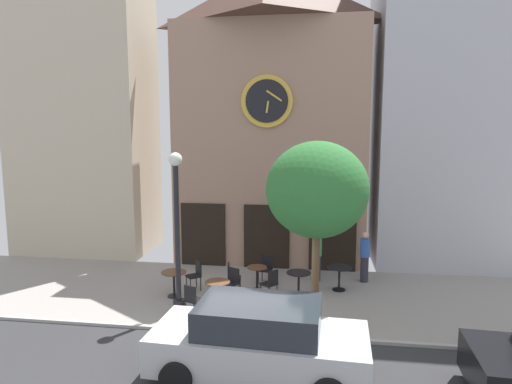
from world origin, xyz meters
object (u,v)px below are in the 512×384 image
object	(u,v)px
street_lamp	(177,233)
pedestrian_green	(317,255)
cafe_table_center_left	(339,273)
cafe_chair_near_lamp	(271,282)
cafe_chair_corner	(232,281)
cafe_chair_outer	(193,298)
pedestrian_blue	(365,256)
cafe_table_leftmost	(174,279)
cafe_chair_under_awning	(232,275)
cafe_chair_mid_row	(196,273)
cafe_table_rightmost	(218,289)
parked_car_silver	(259,340)
street_tree	(317,190)
cafe_table_center	(299,279)
cafe_chair_facing_wall	(266,267)
cafe_table_near_door	(257,275)

from	to	relation	value
street_lamp	pedestrian_green	world-z (taller)	street_lamp
cafe_table_center_left	cafe_chair_near_lamp	bearing A→B (deg)	-152.73
cafe_table_center_left	cafe_chair_corner	world-z (taller)	cafe_chair_corner
cafe_chair_outer	pedestrian_blue	world-z (taller)	pedestrian_blue
cafe_table_leftmost	cafe_chair_under_awning	world-z (taller)	cafe_chair_under_awning
cafe_table_leftmost	cafe_chair_mid_row	size ratio (longest dim) A/B	0.85
cafe_table_center_left	cafe_chair_under_awning	world-z (taller)	cafe_chair_under_awning
cafe_table_rightmost	parked_car_silver	bearing A→B (deg)	-63.64
street_tree	cafe_table_rightmost	size ratio (longest dim) A/B	6.11
cafe_table_center	cafe_chair_facing_wall	bearing A→B (deg)	137.38
cafe_table_center_left	cafe_chair_facing_wall	world-z (taller)	cafe_chair_facing_wall
pedestrian_green	cafe_chair_near_lamp	bearing A→B (deg)	-125.24
cafe_table_rightmost	cafe_chair_under_awning	distance (m)	1.28
cafe_table_near_door	cafe_chair_under_awning	size ratio (longest dim) A/B	0.84
cafe_chair_mid_row	pedestrian_green	xyz separation A→B (m)	(3.72, 1.40, 0.33)
street_tree	cafe_table_rightmost	xyz separation A→B (m)	(-2.70, 0.67, -2.93)
street_tree	pedestrian_green	bearing A→B (deg)	89.60
cafe_chair_corner	pedestrian_blue	xyz separation A→B (m)	(4.02, 2.02, 0.33)
cafe_chair_corner	cafe_table_center	bearing A→B (deg)	13.80
cafe_chair_facing_wall	cafe_chair_corner	world-z (taller)	same
cafe_chair_facing_wall	pedestrian_blue	distance (m)	3.25
cafe_chair_facing_wall	parked_car_silver	bearing A→B (deg)	-84.59
cafe_chair_corner	pedestrian_green	bearing A→B (deg)	37.94
street_tree	cafe_table_leftmost	world-z (taller)	street_tree
street_tree	cafe_chair_corner	xyz separation A→B (m)	(-2.45, 1.46, -2.94)
street_tree	cafe_chair_outer	distance (m)	4.35
cafe_table_near_door	pedestrian_blue	size ratio (longest dim) A/B	0.46
street_lamp	cafe_chair_corner	size ratio (longest dim) A/B	4.85
cafe_table_rightmost	pedestrian_green	distance (m)	3.86
street_lamp	cafe_table_center	xyz separation A→B (m)	(3.17, 1.71, -1.69)
cafe_table_near_door	cafe_chair_under_awning	bearing A→B (deg)	-163.16
cafe_table_center_left	pedestrian_blue	xyz separation A→B (m)	(0.85, 0.92, 0.31)
cafe_chair_mid_row	cafe_table_center_left	bearing A→B (deg)	7.31
cafe_chair_under_awning	cafe_chair_mid_row	xyz separation A→B (m)	(-1.15, 0.05, 0.00)
pedestrian_green	parked_car_silver	world-z (taller)	pedestrian_green
cafe_chair_near_lamp	cafe_chair_under_awning	distance (m)	1.32
street_tree	cafe_table_center_left	size ratio (longest dim) A/B	6.22
cafe_table_near_door	cafe_chair_near_lamp	world-z (taller)	cafe_chair_near_lamp
street_lamp	cafe_chair_facing_wall	distance (m)	3.82
cafe_table_center_left	cafe_table_rightmost	bearing A→B (deg)	-151.14
cafe_table_rightmost	cafe_table_center_left	distance (m)	3.91
cafe_table_rightmost	cafe_table_center	bearing A→B (deg)	29.98
cafe_chair_corner	pedestrian_blue	distance (m)	4.51
cafe_table_near_door	cafe_chair_under_awning	xyz separation A→B (m)	(-0.75, -0.23, 0.03)
cafe_table_center_left	cafe_chair_under_awning	distance (m)	3.33
cafe_table_rightmost	pedestrian_green	size ratio (longest dim) A/B	0.46
cafe_table_leftmost	cafe_table_near_door	xyz separation A→B (m)	(2.39, 0.84, -0.06)
street_tree	cafe_table_rightmost	bearing A→B (deg)	165.97
pedestrian_green	cafe_table_rightmost	bearing A→B (deg)	-135.08
cafe_table_rightmost	cafe_chair_corner	size ratio (longest dim) A/B	0.85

